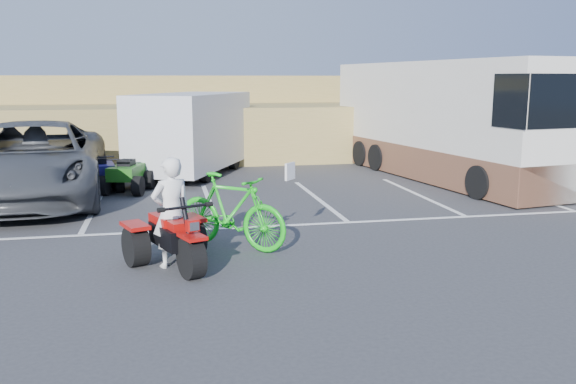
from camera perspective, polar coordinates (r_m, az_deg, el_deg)
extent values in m
plane|color=#363638|center=(10.09, -5.11, -6.68)|extent=(100.00, 100.00, 0.00)
cube|color=white|center=(14.97, -17.66, -1.41)|extent=(0.12, 5.00, 0.01)
cube|color=white|center=(14.92, -7.30, -1.04)|extent=(0.12, 5.00, 0.01)
cube|color=white|center=(15.35, 2.80, -0.64)|extent=(0.12, 5.00, 0.01)
cube|color=white|center=(16.22, 12.08, -0.25)|extent=(0.12, 5.00, 0.01)
cube|color=white|center=(17.47, 20.23, 0.09)|extent=(0.12, 5.00, 0.01)
cube|color=white|center=(12.39, -6.38, -3.41)|extent=(28.00, 0.12, 0.01)
cube|color=olive|center=(23.69, -9.03, 5.64)|extent=(40.00, 6.00, 2.00)
cube|color=olive|center=(27.12, -9.44, 8.35)|extent=(40.00, 4.00, 2.20)
imported|color=white|center=(9.87, -10.87, -1.88)|extent=(0.76, 0.63, 1.78)
imported|color=#14BF19|center=(10.84, -5.37, -1.78)|extent=(2.12, 1.93, 1.35)
imported|color=#404247|center=(16.27, -22.72, 2.64)|extent=(3.61, 7.16, 1.94)
cube|color=silver|center=(19.33, -8.94, 5.75)|extent=(4.21, 5.83, 2.26)
cylinder|color=black|center=(19.45, -8.85, 2.56)|extent=(2.07, 1.39, 0.63)
cube|color=silver|center=(19.15, 14.31, 6.59)|extent=(3.86, 9.78, 3.43)
cube|color=brown|center=(19.27, 14.14, 2.92)|extent=(3.91, 9.79, 0.95)
cube|color=black|center=(15.44, 24.69, 7.74)|extent=(2.17, 0.37, 1.24)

